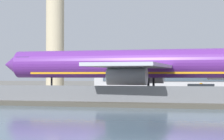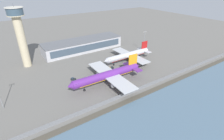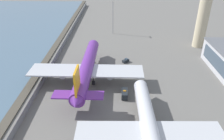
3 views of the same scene
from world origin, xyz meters
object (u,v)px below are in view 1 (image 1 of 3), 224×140
object	(u,v)px
baggage_tug	(75,90)
ops_van	(202,89)
cargo_jet_purple	(137,65)
control_tower	(55,9)

from	to	relation	value
baggage_tug	ops_van	xyz separation A→B (m)	(27.17, -1.55, 0.47)
cargo_jet_purple	ops_van	bearing A→B (deg)	53.33
baggage_tug	ops_van	distance (m)	27.22
cargo_jet_purple	baggage_tug	bearing A→B (deg)	136.89
cargo_jet_purple	control_tower	xyz separation A→B (m)	(-36.78, 54.91, 19.40)
cargo_jet_purple	control_tower	size ratio (longest dim) A/B	1.13
ops_van	control_tower	distance (m)	66.90
control_tower	ops_van	bearing A→B (deg)	-40.82
ops_van	cargo_jet_purple	bearing A→B (deg)	-126.67
baggage_tug	control_tower	distance (m)	50.44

